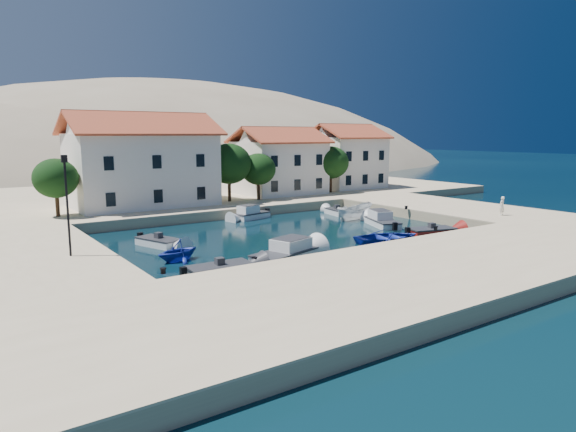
% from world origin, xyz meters
% --- Properties ---
extents(ground, '(400.00, 400.00, 0.00)m').
position_xyz_m(ground, '(0.00, 0.00, 0.00)').
color(ground, black).
rests_on(ground, ground).
extents(quay_south, '(52.00, 12.00, 1.00)m').
position_xyz_m(quay_south, '(0.00, -6.00, 0.50)').
color(quay_south, '#C9B289').
rests_on(quay_south, ground).
extents(quay_east, '(11.00, 20.00, 1.00)m').
position_xyz_m(quay_east, '(20.50, 10.00, 0.50)').
color(quay_east, '#C9B289').
rests_on(quay_east, ground).
extents(quay_west, '(8.00, 20.00, 1.00)m').
position_xyz_m(quay_west, '(-19.00, 10.00, 0.50)').
color(quay_west, '#C9B289').
rests_on(quay_west, ground).
extents(quay_north, '(80.00, 36.00, 1.00)m').
position_xyz_m(quay_north, '(2.00, 38.00, 0.50)').
color(quay_north, '#C9B289').
rests_on(quay_north, ground).
extents(hills, '(254.00, 176.00, 99.00)m').
position_xyz_m(hills, '(20.64, 123.62, -23.40)').
color(hills, gray).
rests_on(hills, ground).
extents(building_left, '(14.70, 9.45, 9.70)m').
position_xyz_m(building_left, '(-6.00, 28.00, 5.94)').
color(building_left, white).
rests_on(building_left, quay_north).
extents(building_mid, '(10.50, 8.40, 8.30)m').
position_xyz_m(building_mid, '(12.00, 29.00, 5.22)').
color(building_mid, white).
rests_on(building_mid, quay_north).
extents(building_right, '(9.45, 8.40, 8.80)m').
position_xyz_m(building_right, '(24.00, 30.00, 5.47)').
color(building_right, white).
rests_on(building_right, quay_north).
extents(trees, '(37.30, 5.30, 6.45)m').
position_xyz_m(trees, '(4.51, 25.46, 4.84)').
color(trees, '#382314').
rests_on(trees, quay_north).
extents(lamppost, '(0.35, 0.25, 6.22)m').
position_xyz_m(lamppost, '(-17.50, 8.00, 4.75)').
color(lamppost, black).
rests_on(lamppost, quay_west).
extents(bollards, '(29.36, 9.56, 0.30)m').
position_xyz_m(bollards, '(2.80, 3.87, 1.15)').
color(bollards, black).
rests_on(bollards, ground).
extents(motorboat_grey_sw, '(4.03, 1.89, 1.25)m').
position_xyz_m(motorboat_grey_sw, '(-10.22, 2.14, 0.29)').
color(motorboat_grey_sw, '#2E2E33').
rests_on(motorboat_grey_sw, ground).
extents(cabin_cruiser_south, '(5.44, 3.51, 1.60)m').
position_xyz_m(cabin_cruiser_south, '(-4.92, 2.89, 0.48)').
color(cabin_cruiser_south, white).
rests_on(cabin_cruiser_south, ground).
extents(rowboat_south, '(6.11, 4.96, 1.12)m').
position_xyz_m(rowboat_south, '(4.95, 2.94, 0.00)').
color(rowboat_south, '#1C2D9B').
rests_on(rowboat_south, ground).
extents(motorboat_red_se, '(4.32, 2.80, 1.25)m').
position_xyz_m(motorboat_red_se, '(10.21, 3.00, 0.29)').
color(motorboat_red_se, maroon).
rests_on(motorboat_red_se, ground).
extents(cabin_cruiser_east, '(3.42, 4.96, 1.60)m').
position_xyz_m(cabin_cruiser_east, '(9.86, 8.43, 0.48)').
color(cabin_cruiser_east, white).
rests_on(cabin_cruiser_east, ground).
extents(boat_east, '(4.77, 2.14, 1.79)m').
position_xyz_m(boat_east, '(10.18, 12.63, 0.00)').
color(boat_east, white).
rests_on(boat_east, ground).
extents(motorboat_white_ne, '(1.85, 3.18, 1.25)m').
position_xyz_m(motorboat_white_ne, '(10.77, 16.11, 0.30)').
color(motorboat_white_ne, white).
rests_on(motorboat_white_ne, ground).
extents(rowboat_west, '(3.67, 3.36, 1.64)m').
position_xyz_m(rowboat_west, '(-10.95, 6.90, 0.00)').
color(rowboat_west, '#1C2D9B').
rests_on(rowboat_west, ground).
extents(motorboat_white_west, '(2.80, 4.07, 1.25)m').
position_xyz_m(motorboat_white_west, '(-10.35, 12.03, 0.29)').
color(motorboat_white_west, white).
rests_on(motorboat_white_west, ground).
extents(cabin_cruiser_north, '(4.08, 2.46, 1.60)m').
position_xyz_m(cabin_cruiser_north, '(2.07, 19.00, 0.48)').
color(cabin_cruiser_north, white).
rests_on(cabin_cruiser_north, ground).
extents(pedestrian, '(0.68, 0.47, 1.77)m').
position_xyz_m(pedestrian, '(19.03, 2.27, 1.88)').
color(pedestrian, white).
rests_on(pedestrian, quay_east).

